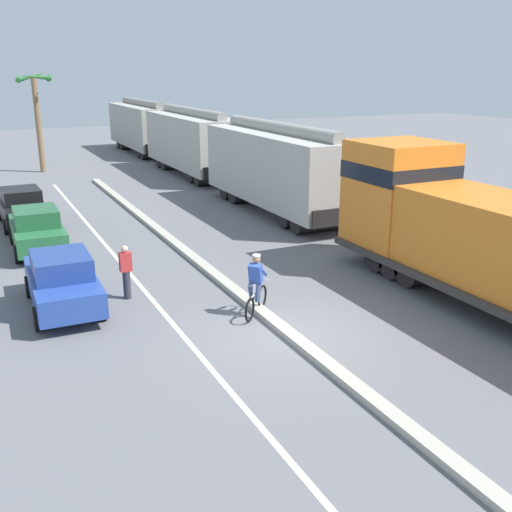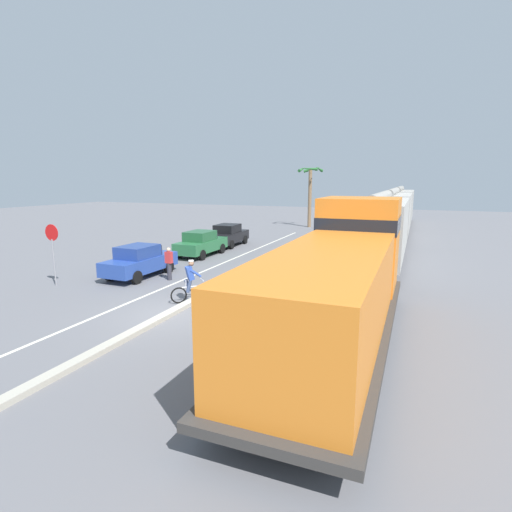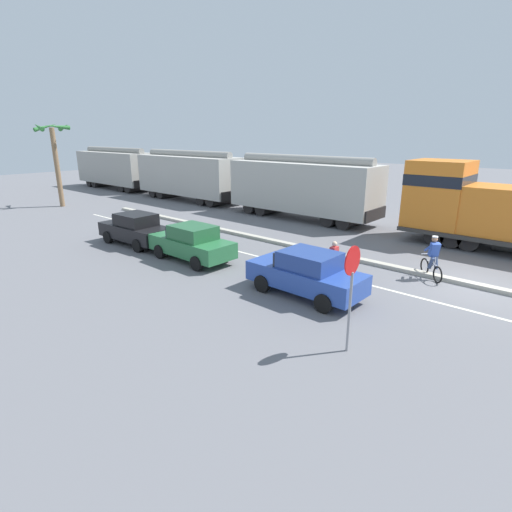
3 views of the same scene
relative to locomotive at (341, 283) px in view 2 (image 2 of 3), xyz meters
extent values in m
plane|color=slate|center=(-6.11, 0.12, -1.80)|extent=(120.00, 120.00, 0.00)
cube|color=#B2AD9E|center=(-6.11, 6.12, -1.72)|extent=(0.36, 36.00, 0.16)
cube|color=silver|center=(-8.51, 6.12, -1.79)|extent=(0.14, 36.00, 0.01)
cube|color=orange|center=(0.00, -1.44, 0.10)|extent=(2.70, 9.86, 2.40)
cube|color=orange|center=(0.00, 3.56, 0.65)|extent=(2.80, 2.80, 3.50)
cube|color=black|center=(0.00, 3.56, 1.44)|extent=(2.83, 2.83, 0.56)
cube|color=#383533|center=(0.00, -0.84, -1.10)|extent=(3.10, 11.60, 0.20)
cylinder|color=#4C4947|center=(0.00, -0.84, -1.25)|extent=(1.10, 3.00, 1.10)
cylinder|color=black|center=(0.00, 3.15, -1.30)|extent=(2.40, 1.00, 1.00)
cylinder|color=black|center=(0.00, 2.35, -1.30)|extent=(2.40, 1.00, 1.00)
cylinder|color=black|center=(0.00, 1.55, -1.30)|extent=(2.40, 1.00, 1.00)
cylinder|color=black|center=(0.00, -3.23, -1.30)|extent=(2.40, 1.00, 1.00)
cylinder|color=black|center=(0.00, -4.03, -1.30)|extent=(2.40, 1.00, 1.00)
cylinder|color=black|center=(0.00, -4.83, -1.30)|extent=(2.40, 1.00, 1.00)
cube|color=#B1AFA7|center=(0.00, 12.16, 0.35)|extent=(2.90, 10.40, 3.10)
cylinder|color=gray|center=(0.00, 12.16, 2.08)|extent=(0.60, 9.88, 0.60)
cube|color=black|center=(0.00, 17.41, -0.85)|extent=(2.61, 0.10, 0.70)
cube|color=black|center=(0.00, 6.91, -0.85)|extent=(2.61, 0.10, 0.70)
cylinder|color=black|center=(0.00, 15.93, -1.35)|extent=(2.46, 0.90, 0.90)
cylinder|color=black|center=(0.00, 14.83, -1.35)|extent=(2.46, 0.90, 0.90)
cylinder|color=black|center=(0.00, 9.48, -1.35)|extent=(2.46, 0.90, 0.90)
cylinder|color=black|center=(0.00, 8.38, -1.35)|extent=(2.46, 0.90, 0.90)
cube|color=#ACA9A2|center=(0.00, 23.76, 0.35)|extent=(2.90, 10.40, 3.10)
cylinder|color=gray|center=(0.00, 23.76, 2.08)|extent=(0.60, 9.88, 0.60)
cube|color=black|center=(0.00, 29.01, -0.85)|extent=(2.61, 0.10, 0.70)
cube|color=black|center=(0.00, 18.51, -0.85)|extent=(2.61, 0.10, 0.70)
cylinder|color=black|center=(0.00, 27.53, -1.35)|extent=(2.46, 0.90, 0.90)
cylinder|color=black|center=(0.00, 26.43, -1.35)|extent=(2.46, 0.90, 0.90)
cylinder|color=black|center=(0.00, 21.08, -1.35)|extent=(2.46, 0.90, 0.90)
cylinder|color=black|center=(0.00, 19.98, -1.35)|extent=(2.46, 0.90, 0.90)
cube|color=#A19E97|center=(0.00, 35.36, 0.35)|extent=(2.90, 10.40, 3.10)
cylinder|color=gray|center=(0.00, 35.36, 2.08)|extent=(0.60, 9.88, 0.60)
cube|color=black|center=(0.00, 40.61, -0.85)|extent=(2.61, 0.10, 0.70)
cube|color=black|center=(0.00, 30.11, -0.85)|extent=(2.61, 0.10, 0.70)
cylinder|color=black|center=(0.00, 39.13, -1.35)|extent=(2.46, 0.90, 0.90)
cylinder|color=black|center=(0.00, 38.03, -1.35)|extent=(2.46, 0.90, 0.90)
cylinder|color=black|center=(0.00, 32.68, -1.35)|extent=(2.46, 0.90, 0.90)
cylinder|color=black|center=(0.00, 31.58, -1.35)|extent=(2.46, 0.90, 0.90)
cube|color=#28479E|center=(-10.91, 4.39, -1.13)|extent=(1.78, 4.23, 0.70)
cube|color=navy|center=(-10.92, 4.24, -0.48)|extent=(1.53, 1.93, 0.60)
cube|color=#1E232D|center=(-10.90, 5.24, -0.53)|extent=(1.43, 0.15, 0.51)
cylinder|color=black|center=(-11.70, 5.71, -1.48)|extent=(0.23, 0.64, 0.64)
cylinder|color=black|center=(-10.08, 5.68, -1.48)|extent=(0.23, 0.64, 0.64)
cylinder|color=black|center=(-11.74, 3.10, -1.48)|extent=(0.23, 0.64, 0.64)
cylinder|color=black|center=(-10.13, 3.07, -1.48)|extent=(0.23, 0.64, 0.64)
cube|color=#286B3D|center=(-10.89, 10.57, -1.13)|extent=(1.76, 4.22, 0.70)
cube|color=#225B34|center=(-10.89, 10.42, -0.48)|extent=(1.53, 1.92, 0.60)
cube|color=#1E232D|center=(-10.88, 11.42, -0.53)|extent=(1.43, 0.14, 0.51)
cylinder|color=black|center=(-11.68, 11.89, -1.48)|extent=(0.23, 0.64, 0.64)
cylinder|color=black|center=(-10.07, 11.87, -1.48)|extent=(0.23, 0.64, 0.64)
cylinder|color=black|center=(-11.72, 9.28, -1.48)|extent=(0.23, 0.64, 0.64)
cylinder|color=black|center=(-10.10, 9.26, -1.48)|extent=(0.23, 0.64, 0.64)
cube|color=black|center=(-11.02, 14.85, -1.13)|extent=(1.82, 4.25, 0.70)
cube|color=black|center=(-11.02, 14.70, -0.48)|extent=(1.56, 1.94, 0.60)
cube|color=#1E232D|center=(-11.05, 15.70, -0.53)|extent=(1.43, 0.16, 0.51)
cylinder|color=black|center=(-11.87, 16.13, -1.48)|extent=(0.24, 0.65, 0.64)
cylinder|color=black|center=(-10.25, 16.18, -1.48)|extent=(0.24, 0.65, 0.64)
cylinder|color=black|center=(-11.79, 13.53, -1.48)|extent=(0.24, 0.65, 0.64)
cylinder|color=black|center=(-10.18, 13.57, -1.48)|extent=(0.24, 0.65, 0.64)
torus|color=black|center=(-5.86, 1.98, -1.47)|extent=(0.51, 0.51, 0.66)
torus|color=black|center=(-6.60, 1.23, -1.47)|extent=(0.51, 0.51, 0.66)
cylinder|color=silver|center=(-6.23, 1.60, -1.17)|extent=(0.59, 0.59, 0.05)
cylinder|color=silver|center=(-6.16, 1.68, -1.35)|extent=(0.37, 0.37, 0.36)
cylinder|color=silver|center=(-6.39, 1.45, -1.02)|extent=(0.04, 0.04, 0.30)
cylinder|color=silver|center=(-5.92, 1.92, -0.92)|extent=(0.37, 0.36, 0.04)
cylinder|color=#38476B|center=(-6.39, 1.59, -1.12)|extent=(0.31, 0.31, 0.52)
cylinder|color=#38476B|center=(-6.24, 1.45, -1.12)|extent=(0.29, 0.29, 0.52)
cube|color=#2D4CA5|center=(-6.27, 1.57, -0.60)|extent=(0.47, 0.47, 0.57)
sphere|color=#9E7051|center=(-6.22, 1.62, -0.21)|extent=(0.22, 0.22, 0.22)
cylinder|color=white|center=(-6.22, 1.62, -0.11)|extent=(0.22, 0.22, 0.05)
cylinder|color=#2D4CA5|center=(-6.24, 1.82, -0.60)|extent=(0.39, 0.39, 0.36)
cylinder|color=#2D4CA5|center=(-6.01, 1.60, -0.60)|extent=(0.39, 0.39, 0.36)
cylinder|color=gray|center=(-13.37, 1.37, -0.70)|extent=(0.07, 0.07, 2.20)
cylinder|color=red|center=(-13.37, 1.39, 0.70)|extent=(0.76, 0.03, 0.76)
cylinder|color=white|center=(-13.37, 1.41, 0.70)|extent=(0.48, 0.02, 0.48)
cylinder|color=#846647|center=(-8.49, 29.07, 1.17)|extent=(0.36, 0.36, 5.93)
cone|color=#2D7033|center=(-7.59, 28.99, 4.18)|extent=(0.49, 1.85, 0.64)
cone|color=#2D7033|center=(-8.54, 29.97, 4.18)|extent=(1.84, 0.41, 0.75)
cone|color=#2D7033|center=(-9.39, 29.17, 4.18)|extent=(0.51, 1.85, 0.70)
cone|color=#2D7033|center=(-8.45, 28.17, 4.18)|extent=(1.83, 0.40, 0.45)
cylinder|color=#33333D|center=(-9.13, 4.32, -1.37)|extent=(0.22, 0.22, 0.85)
cube|color=red|center=(-9.13, 4.32, -0.67)|extent=(0.34, 0.22, 0.56)
sphere|color=beige|center=(-9.13, 4.32, -0.28)|extent=(0.20, 0.20, 0.20)
camera|label=1|loc=(-12.85, -12.14, 4.67)|focal=42.00mm
camera|label=2|loc=(1.99, -11.80, 3.04)|focal=28.00mm
camera|label=3|loc=(-22.00, -2.97, 3.71)|focal=28.00mm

